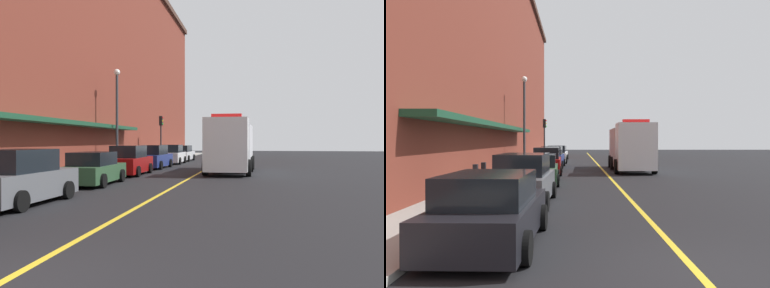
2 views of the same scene
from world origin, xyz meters
The scene contains 15 objects.
ground_plane centered at (0.00, 25.00, 0.00)m, with size 112.00×112.00×0.00m, color black.
sidewalk_left centered at (-6.20, 25.00, 0.07)m, with size 2.40×70.00×0.15m, color #9E9B93.
lane_center_stripe centered at (0.00, 25.00, 0.00)m, with size 0.16×70.00×0.01m, color gold.
brick_building_left centered at (-11.75, 24.00, 9.69)m, with size 9.86×64.00×19.36m.
parked_car_1 centered at (-3.91, 6.77, 0.83)m, with size 2.11×4.44×1.79m.
parked_car_2 centered at (-3.92, 12.70, 0.73)m, with size 2.15×4.48×1.55m.
parked_car_3 centered at (-3.98, 18.20, 0.84)m, with size 2.09×4.67×1.80m.
parked_car_4 centered at (-4.01, 24.23, 0.82)m, with size 2.05×4.81×1.77m.
parked_car_5 centered at (-3.94, 30.38, 0.81)m, with size 2.09×4.24×1.74m.
parked_car_6 centered at (-4.01, 35.71, 0.77)m, with size 2.17×4.76×1.63m.
box_truck centered at (2.01, 21.26, 1.74)m, with size 3.02×8.54×3.66m.
parking_meter_1 centered at (-5.35, 32.76, 1.06)m, with size 0.14×0.18×1.33m.
parking_meter_3 centered at (-5.35, 32.13, 1.06)m, with size 0.14×0.18×1.33m.
street_lamp_left centered at (-5.95, 21.40, 4.40)m, with size 0.44×0.44×6.94m.
traffic_light_near centered at (-5.29, 31.61, 3.16)m, with size 0.38×0.36×4.30m.
Camera 1 is at (3.65, -4.99, 2.05)m, focal length 37.04 mm.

